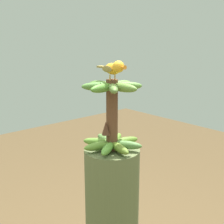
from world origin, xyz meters
The scene contains 2 objects.
banana_bunch centered at (0.00, 0.00, 1.28)m, with size 0.27×0.27×0.32m.
perched_bird centered at (0.02, -0.01, 1.49)m, with size 0.19×0.06×0.08m.
Camera 1 is at (0.96, -0.85, 1.61)m, focal length 48.43 mm.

